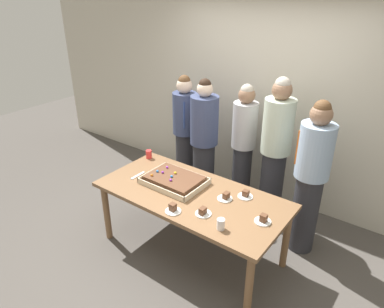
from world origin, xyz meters
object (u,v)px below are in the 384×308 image
Objects in this scene: sheet_cake at (174,180)px; plated_slice_center_front at (173,209)px; person_serving_front at (275,150)px; plated_slice_near_right at (245,195)px; party_table at (191,200)px; plated_slice_far_right at (263,220)px; drink_cup_nearest at (221,224)px; person_striped_tie_right at (311,177)px; cake_server_utensil at (138,175)px; drink_cup_middle at (149,154)px; plated_slice_far_left at (203,212)px; person_green_shirt_behind at (204,142)px; person_left_edge_reaching at (243,144)px; person_far_right_suit at (185,131)px; plated_slice_near_left at (225,197)px.

sheet_cake is 0.51m from plated_slice_center_front.
plated_slice_near_right is at bearing 37.95° from person_serving_front.
person_serving_front reaches higher than party_table.
drink_cup_nearest is at bearing -128.83° from plated_slice_far_right.
plated_slice_center_front is 1.43m from person_striped_tie_right.
cake_server_utensil is (-1.48, -0.07, -0.02)m from plated_slice_far_right.
plated_slice_far_left is at bearing -24.97° from drink_cup_middle.
person_green_shirt_behind is 0.98× the size of person_striped_tie_right.
plated_slice_near_right is 1.00× the size of plated_slice_far_right.
person_left_edge_reaching is (-0.11, 1.50, 0.08)m from plated_slice_center_front.
sheet_cake is 1.20m from person_far_right_suit.
plated_slice_far_left is 0.09× the size of person_green_shirt_behind.
drink_cup_middle is at bearing 155.85° from sheet_cake.
plated_slice_near_right is at bearing 48.18° from plated_slice_near_left.
sheet_cake is 0.88m from drink_cup_nearest.
person_green_shirt_behind is (0.20, 0.97, 0.11)m from cake_server_utensil.
person_left_edge_reaching is (-0.53, 0.89, 0.09)m from plated_slice_near_right.
plated_slice_far_left is (0.30, -0.22, 0.10)m from party_table.
party_table is at bearing -20.33° from drink_cup_middle.
cake_server_utensil is at bearing 168.94° from drink_cup_nearest.
drink_cup_middle is at bearing -27.23° from person_serving_front.
plated_slice_far_left is at bearing 26.94° from plated_slice_center_front.
cake_server_utensil is at bearing -21.40° from person_far_right_suit.
cake_server_utensil is (-1.15, -0.33, -0.02)m from plated_slice_near_right.
person_green_shirt_behind is (-0.95, 0.64, 0.09)m from plated_slice_near_right.
party_table is 1.15× the size of person_striped_tie_right.
plated_slice_near_right is 1.15m from person_green_shirt_behind.
person_green_shirt_behind is 1.03× the size of person_far_right_suit.
drink_cup_middle is 0.71m from person_green_shirt_behind.
plated_slice_far_right is 1.56m from person_green_shirt_behind.
cake_server_utensil is (-0.42, -0.11, -0.04)m from sheet_cake.
plated_slice_near_right is 1.59m from person_far_right_suit.
sheet_cake is 0.62m from plated_slice_far_left.
person_far_right_suit reaches higher than plated_slice_near_right.
plated_slice_center_front is at bearing -120.90° from plated_slice_near_left.
person_green_shirt_behind is at bearing 112.94° from plated_slice_center_front.
plated_slice_near_right is 1.35m from drink_cup_middle.
person_striped_tie_right is at bearing 70.71° from drink_cup_nearest.
cake_server_utensil reaches higher than party_table.
person_green_shirt_behind is at bearing -37.01° from person_striped_tie_right.
sheet_cake is 1.39m from person_striped_tie_right.
person_green_shirt_behind reaches higher than party_table.
person_striped_tie_right is at bearing 48.05° from plated_slice_near_left.
sheet_cake reaches higher than plated_slice_center_front.
person_left_edge_reaching is at bearing 104.64° from plated_slice_far_left.
sheet_cake is at bearing 156.24° from drink_cup_nearest.
sheet_cake reaches higher than plated_slice_near_right.
plated_slice_far_left is 1.00× the size of plated_slice_far_right.
plated_slice_far_left is at bearing -25.87° from sheet_cake.
party_table is 1.16m from person_serving_front.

